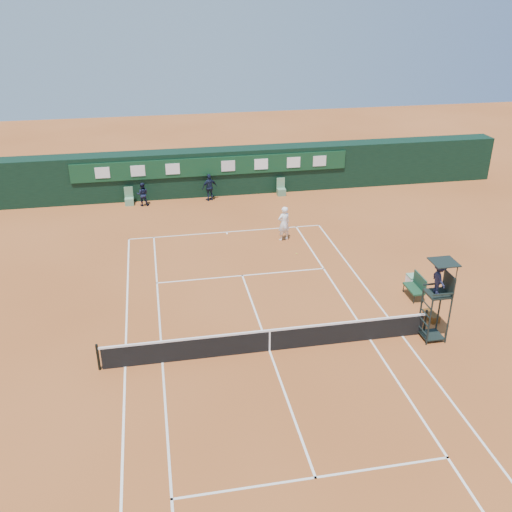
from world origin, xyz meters
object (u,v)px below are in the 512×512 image
Objects in this scene: umpire_chair at (439,284)px; tennis_net at (270,340)px; cooler at (413,281)px; player_bench at (416,286)px; player at (284,224)px.

tennis_net is at bearing 176.93° from umpire_chair.
cooler is at bearing 74.97° from umpire_chair.
cooler is (7.64, 3.73, -0.18)m from tennis_net.
player_bench is 0.95m from cooler.
tennis_net is 10.64m from player.
umpire_chair is 2.85× the size of player_bench.
player is (2.95, 10.21, 0.47)m from tennis_net.
player_bench is at bearing -107.83° from cooler.
tennis_net is at bearing -153.98° from cooler.
umpire_chair is 11.25m from player.
player is at bearing 120.99° from player_bench.
player_bench reaches higher than cooler.
tennis_net is 10.75× the size of player_bench.
umpire_chair is at bearing -3.07° from tennis_net.
umpire_chair is 5.30× the size of cooler.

